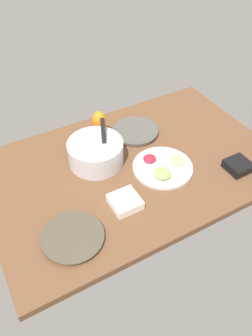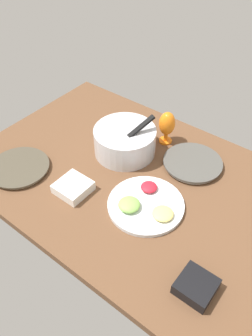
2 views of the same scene
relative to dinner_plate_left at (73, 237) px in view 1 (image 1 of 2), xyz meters
The scene contains 8 objects.
ground_plane 56.56cm from the dinner_plate_left, 31.25° to the left, with size 160.00×104.00×4.00cm, color brown.
dinner_plate_left is the anchor object (origin of this frame).
dinner_plate_right 83.04cm from the dinner_plate_left, 40.00° to the left, with size 28.42×28.42×2.61cm.
mixing_bowl 52.44cm from the dinner_plate_left, 52.79° to the left, with size 30.52×30.52×20.66cm.
fruit_platter 63.38cm from the dinner_plate_left, 16.71° to the left, with size 32.94×32.94×5.17cm.
hurricane_glass_orange 75.18cm from the dinner_plate_left, 54.55° to the left, with size 8.27×8.27×17.89cm.
square_bowl_white 30.72cm from the dinner_plate_left, 11.16° to the left, with size 14.08×14.08×4.55cm.
square_bowl_black 96.39cm from the dinner_plate_left, ahead, with size 12.67×12.67×4.84cm.
Camera 1 is at (-69.69, -116.84, 127.10)cm, focal length 35.73 mm.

